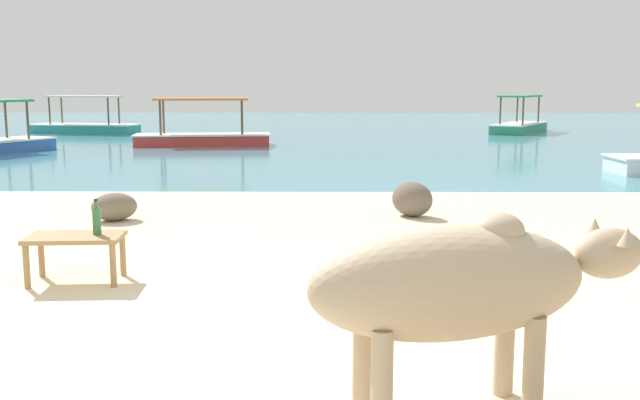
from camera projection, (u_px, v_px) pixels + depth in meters
name	position (u px, v px, depth m)	size (l,w,h in m)	color
sand_beach	(264.00, 375.00, 4.10)	(18.00, 14.00, 0.04)	beige
water_surface	(318.00, 132.00, 25.83)	(60.00, 36.00, 0.03)	teal
cow	(459.00, 284.00, 3.48)	(1.80, 0.87, 1.00)	tan
low_bench_table	(75.00, 243.00, 5.92)	(0.79, 0.49, 0.39)	#A37A4C
bottle	(97.00, 220.00, 5.92)	(0.07, 0.07, 0.30)	#2D6B38
shore_rock_large	(114.00, 207.00, 8.64)	(0.54, 0.43, 0.34)	#756651
shore_rock_medium	(412.00, 199.00, 8.92)	(0.56, 0.40, 0.43)	#6B5B4C
boat_green	(519.00, 124.00, 25.40)	(2.80, 3.77, 1.29)	#338E66
boat_teal	(85.00, 125.00, 24.82)	(3.82, 1.80, 1.29)	teal
boat_red	(203.00, 135.00, 19.76)	(3.78, 1.56, 1.29)	#C63833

